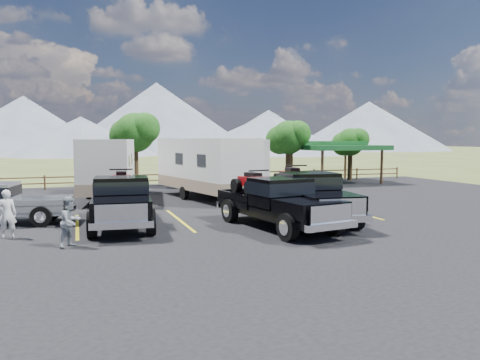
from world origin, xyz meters
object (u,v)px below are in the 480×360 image
object	(u,v)px
trailer_left	(109,168)
pickup_silver	(1,203)
trailer_right	(235,166)
trailer_center	(205,167)
pavilion	(335,147)
rig_left	(122,199)
person_b	(70,222)
rig_center	(276,201)
person_a	(7,214)
rig_right	(307,195)

from	to	relation	value
trailer_left	pickup_silver	bearing A→B (deg)	-114.96
trailer_left	trailer_right	world-z (taller)	trailer_left
trailer_center	pavilion	bearing A→B (deg)	15.91
trailer_right	rig_left	bearing A→B (deg)	-122.87
trailer_right	person_b	world-z (taller)	trailer_right
rig_center	pickup_silver	distance (m)	10.79
person_b	trailer_left	bearing A→B (deg)	34.59
rig_center	trailer_left	bearing A→B (deg)	106.46
rig_left	rig_center	world-z (taller)	rig_left
trailer_right	person_a	xyz separation A→B (m)	(-11.22, -9.25, -0.91)
trailer_left	trailer_center	bearing A→B (deg)	-9.91
pavilion	trailer_left	bearing A→B (deg)	-164.37
rig_center	trailer_right	size ratio (longest dim) A/B	0.69
trailer_left	trailer_right	bearing A→B (deg)	5.26
trailer_left	trailer_center	world-z (taller)	trailer_center
rig_center	rig_right	bearing A→B (deg)	19.65
rig_center	person_a	world-z (taller)	rig_center
trailer_center	trailer_right	bearing A→B (deg)	18.08
trailer_center	person_a	xyz separation A→B (m)	(-9.06, -7.97, -0.94)
pavilion	rig_center	size ratio (longest dim) A/B	0.94
rig_right	person_a	size ratio (longest dim) A/B	4.14
trailer_center	person_b	distance (m)	12.28
rig_left	rig_center	size ratio (longest dim) A/B	0.99
trailer_left	pickup_silver	distance (m)	8.18
person_a	person_b	world-z (taller)	person_a
rig_right	trailer_right	distance (m)	9.51
rig_left	trailer_right	bearing A→B (deg)	53.01
trailer_left	person_a	size ratio (longest dim) A/B	5.82
trailer_left	person_b	size ratio (longest dim) A/B	6.11
trailer_right	trailer_left	bearing A→B (deg)	-174.46
rig_center	trailer_center	bearing A→B (deg)	82.02
trailer_left	pavilion	bearing A→B (deg)	24.64
pavilion	rig_right	xyz separation A→B (m)	(-10.08, -14.80, -1.68)
rig_left	pickup_silver	bearing A→B (deg)	162.65
rig_left	trailer_center	xyz separation A→B (m)	(5.19, 6.85, 0.74)
pickup_silver	person_b	bearing A→B (deg)	38.33
rig_left	pickup_silver	size ratio (longest dim) A/B	1.16
trailer_right	pavilion	bearing A→B (deg)	37.23
pavilion	person_b	size ratio (longest dim) A/B	3.93
trailer_center	trailer_right	xyz separation A→B (m)	(2.16, 1.28, -0.03)
rig_center	trailer_left	xyz separation A→B (m)	(-5.38, 10.98, 0.72)
trailer_center	trailer_right	distance (m)	2.51
pavilion	person_b	world-z (taller)	pavilion
person_a	person_b	bearing A→B (deg)	134.56
trailer_left	person_b	bearing A→B (deg)	-90.18
trailer_left	person_b	world-z (taller)	trailer_left
pavilion	person_a	world-z (taller)	pavilion
rig_right	trailer_left	size ratio (longest dim) A/B	0.71
rig_left	trailer_left	world-z (taller)	trailer_left
rig_left	trailer_left	distance (m)	8.63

